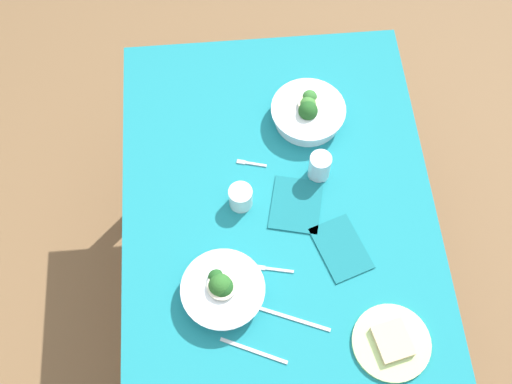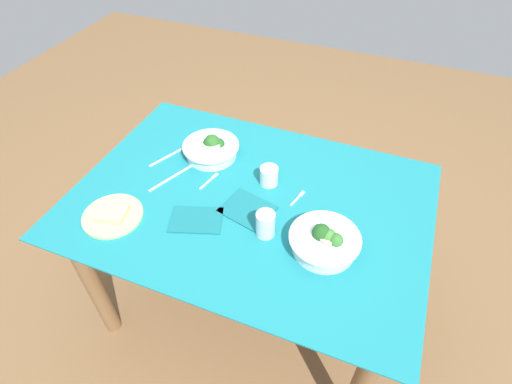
# 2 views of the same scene
# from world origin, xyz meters

# --- Properties ---
(ground_plane) EXTENTS (6.00, 6.00, 0.00)m
(ground_plane) POSITION_xyz_m (0.00, 0.00, 0.00)
(ground_plane) COLOR brown
(dining_table) EXTENTS (1.35, 0.96, 0.73)m
(dining_table) POSITION_xyz_m (0.00, 0.00, 0.62)
(dining_table) COLOR #197A84
(dining_table) RESTS_ON ground_plane
(broccoli_bowl_far) EXTENTS (0.24, 0.24, 0.10)m
(broccoli_bowl_far) POSITION_xyz_m (-0.32, 0.13, 0.77)
(broccoli_bowl_far) COLOR white
(broccoli_bowl_far) RESTS_ON dining_table
(broccoli_bowl_near) EXTENTS (0.24, 0.24, 0.10)m
(broccoli_bowl_near) POSITION_xyz_m (0.25, -0.19, 0.77)
(broccoli_bowl_near) COLOR white
(broccoli_bowl_near) RESTS_ON dining_table
(bread_side_plate) EXTENTS (0.22, 0.22, 0.03)m
(bread_side_plate) POSITION_xyz_m (0.43, 0.27, 0.74)
(bread_side_plate) COLOR #B7D684
(bread_side_plate) RESTS_ON dining_table
(water_glass_center) EXTENTS (0.07, 0.07, 0.10)m
(water_glass_center) POSITION_xyz_m (-0.12, 0.14, 0.78)
(water_glass_center) COLOR silver
(water_glass_center) RESTS_ON dining_table
(water_glass_side) EXTENTS (0.07, 0.07, 0.08)m
(water_glass_side) POSITION_xyz_m (-0.04, -0.11, 0.77)
(water_glass_side) COLOR silver
(water_glass_side) RESTS_ON dining_table
(fork_by_far_bowl) EXTENTS (0.04, 0.10, 0.00)m
(fork_by_far_bowl) POSITION_xyz_m (-0.17, -0.08, 0.73)
(fork_by_far_bowl) COLOR #B7B7BC
(fork_by_far_bowl) RESTS_ON dining_table
(fork_by_near_bowl) EXTENTS (0.03, 0.11, 0.00)m
(fork_by_near_bowl) POSITION_xyz_m (0.19, -0.04, 0.73)
(fork_by_near_bowl) COLOR #B7B7BC
(fork_by_near_bowl) RESTS_ON dining_table
(table_knife_left) EXTENTS (0.09, 0.18, 0.00)m
(table_knife_left) POSITION_xyz_m (0.42, -0.11, 0.73)
(table_knife_left) COLOR #B7B7BC
(table_knife_left) RESTS_ON dining_table
(table_knife_right) EXTENTS (0.09, 0.21, 0.00)m
(table_knife_right) POSITION_xyz_m (0.34, 0.01, 0.73)
(table_knife_right) COLOR #B7B7BC
(table_knife_right) RESTS_ON dining_table
(napkin_folded_upper) EXTENTS (0.21, 0.19, 0.01)m
(napkin_folded_upper) POSITION_xyz_m (-0.01, 0.05, 0.73)
(napkin_folded_upper) COLOR #156870
(napkin_folded_upper) RESTS_ON dining_table
(napkin_folded_lower) EXTENTS (0.22, 0.18, 0.01)m
(napkin_folded_lower) POSITION_xyz_m (0.14, 0.17, 0.73)
(napkin_folded_lower) COLOR #156870
(napkin_folded_lower) RESTS_ON dining_table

